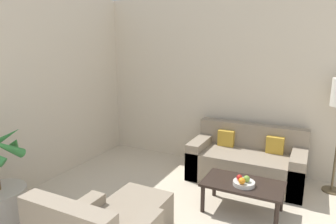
# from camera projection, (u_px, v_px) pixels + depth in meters

# --- Properties ---
(wall_back) EXTENTS (8.69, 0.06, 2.70)m
(wall_back) POSITION_uv_depth(u_px,v_px,m) (331.00, 89.00, 4.08)
(wall_back) COLOR beige
(wall_back) RESTS_ON ground_plane
(sofa_loveseat) EXTENTS (1.58, 0.78, 0.78)m
(sofa_loveseat) POSITION_uv_depth(u_px,v_px,m) (246.00, 162.00, 4.34)
(sofa_loveseat) COLOR gray
(sofa_loveseat) RESTS_ON ground_plane
(coffee_table) EXTENTS (0.92, 0.53, 0.36)m
(coffee_table) POSITION_uv_depth(u_px,v_px,m) (243.00, 187.00, 3.50)
(coffee_table) COLOR black
(coffee_table) RESTS_ON ground_plane
(fruit_bowl) EXTENTS (0.25, 0.25, 0.05)m
(fruit_bowl) POSITION_uv_depth(u_px,v_px,m) (244.00, 183.00, 3.42)
(fruit_bowl) COLOR beige
(fruit_bowl) RESTS_ON coffee_table
(apple_red) EXTENTS (0.07, 0.07, 0.07)m
(apple_red) POSITION_uv_depth(u_px,v_px,m) (239.00, 178.00, 3.43)
(apple_red) COLOR red
(apple_red) RESTS_ON fruit_bowl
(apple_green) EXTENTS (0.07, 0.07, 0.07)m
(apple_green) POSITION_uv_depth(u_px,v_px,m) (247.00, 179.00, 3.40)
(apple_green) COLOR olive
(apple_green) RESTS_ON fruit_bowl
(orange_fruit) EXTENTS (0.08, 0.08, 0.08)m
(orange_fruit) POSITION_uv_depth(u_px,v_px,m) (242.00, 181.00, 3.34)
(orange_fruit) COLOR orange
(orange_fruit) RESTS_ON fruit_bowl
(ottoman) EXTENTS (0.57, 0.52, 0.37)m
(ottoman) POSITION_uv_depth(u_px,v_px,m) (139.00, 213.00, 3.18)
(ottoman) COLOR gray
(ottoman) RESTS_ON ground_plane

